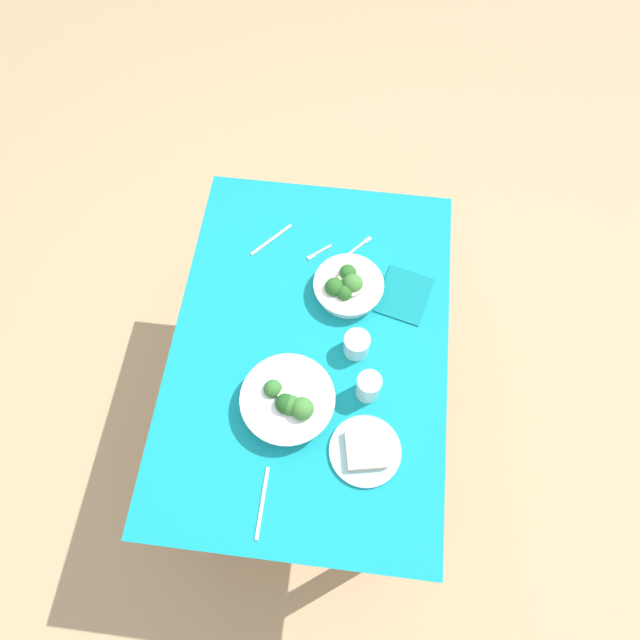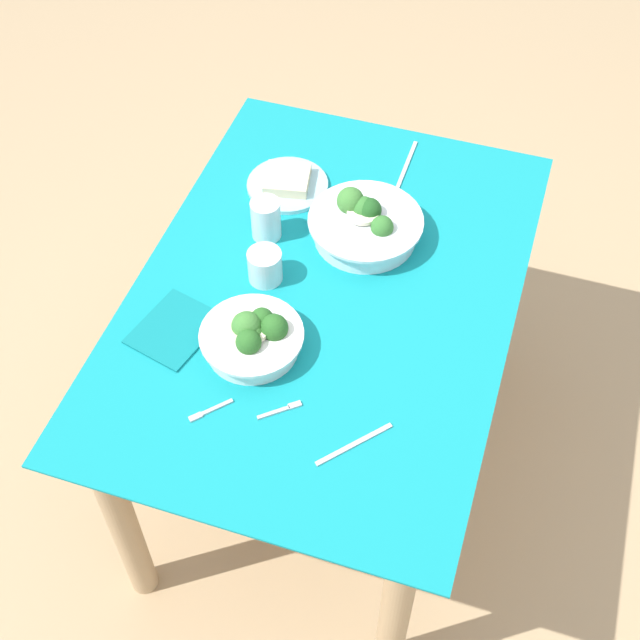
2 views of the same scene
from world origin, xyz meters
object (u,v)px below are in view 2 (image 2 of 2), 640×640
object	(u,v)px
fork_by_far_bowl	(281,409)
table_knife_right	(354,444)
bread_side_plate	(287,183)
fork_by_near_bowl	(209,411)
water_glass_side	(265,266)
broccoli_bowl_far	(253,337)
water_glass_center	(266,219)
broccoli_bowl_near	(365,224)
napkin_folded_upper	(175,329)
table_knife_left	(407,165)

from	to	relation	value
fork_by_far_bowl	table_knife_right	xyz separation A→B (m)	(-0.03, -0.17, -0.00)
bread_side_plate	fork_by_near_bowl	xyz separation A→B (m)	(-0.70, -0.07, -0.01)
bread_side_plate	fork_by_near_bowl	world-z (taller)	bread_side_plate
water_glass_side	fork_by_near_bowl	size ratio (longest dim) A/B	1.01
broccoli_bowl_far	water_glass_center	bearing A→B (deg)	15.62
broccoli_bowl_near	water_glass_side	distance (m)	0.27
broccoli_bowl_far	fork_by_far_bowl	size ratio (longest dim) A/B	2.74
broccoli_bowl_far	fork_by_far_bowl	distance (m)	0.18
fork_by_far_bowl	fork_by_near_bowl	size ratio (longest dim) A/B	1.04
water_glass_side	napkin_folded_upper	size ratio (longest dim) A/B	0.44
fork_by_near_bowl	table_knife_right	bearing A→B (deg)	135.59
fork_by_far_bowl	table_knife_left	distance (m)	0.83
table_knife_right	fork_by_near_bowl	bearing A→B (deg)	134.18
broccoli_bowl_far	table_knife_right	bearing A→B (deg)	-121.30
fork_by_near_bowl	table_knife_right	xyz separation A→B (m)	(0.02, -0.31, -0.00)
fork_by_near_bowl	napkin_folded_upper	world-z (taller)	napkin_folded_upper
water_glass_center	bread_side_plate	bearing A→B (deg)	2.81
broccoli_bowl_far	fork_by_near_bowl	bearing A→B (deg)	170.72
broccoli_bowl_far	fork_by_near_bowl	world-z (taller)	broccoli_bowl_far
bread_side_plate	water_glass_center	xyz separation A→B (m)	(-0.18, -0.01, 0.04)
table_knife_left	water_glass_center	bearing A→B (deg)	-36.33
broccoli_bowl_near	table_knife_left	xyz separation A→B (m)	(0.29, -0.03, -0.04)
fork_by_near_bowl	napkin_folded_upper	distance (m)	0.24
broccoli_bowl_far	napkin_folded_upper	bearing A→B (deg)	92.56
fork_by_far_bowl	table_knife_left	bearing A→B (deg)	46.50
broccoli_bowl_near	napkin_folded_upper	xyz separation A→B (m)	(-0.41, 0.32, -0.04)
table_knife_right	table_knife_left	bearing A→B (deg)	48.47
fork_by_near_bowl	napkin_folded_upper	bearing A→B (deg)	-96.31
table_knife_left	table_knife_right	xyz separation A→B (m)	(-0.86, -0.11, 0.00)
broccoli_bowl_near	bread_side_plate	xyz separation A→B (m)	(0.11, 0.24, -0.03)
water_glass_center	napkin_folded_upper	size ratio (longest dim) A/B	0.57
napkin_folded_upper	table_knife_right	bearing A→B (deg)	-109.13
water_glass_center	table_knife_left	xyz separation A→B (m)	(0.35, -0.26, -0.05)
bread_side_plate	table_knife_left	distance (m)	0.32
fork_by_far_bowl	water_glass_center	bearing A→B (deg)	73.91
bread_side_plate	table_knife_left	world-z (taller)	bread_side_plate
water_glass_center	fork_by_far_bowl	world-z (taller)	water_glass_center
table_knife_right	napkin_folded_upper	size ratio (longest dim) A/B	0.98
bread_side_plate	table_knife_right	xyz separation A→B (m)	(-0.69, -0.38, -0.01)
broccoli_bowl_near	water_glass_side	world-z (taller)	broccoli_bowl_near
water_glass_side	table_knife_right	size ratio (longest dim) A/B	0.45
fork_by_near_bowl	table_knife_right	world-z (taller)	same
broccoli_bowl_far	napkin_folded_upper	distance (m)	0.19
water_glass_side	broccoli_bowl_near	bearing A→B (deg)	-41.82
fork_by_far_bowl	table_knife_left	xyz separation A→B (m)	(0.83, -0.06, -0.00)
water_glass_center	water_glass_side	bearing A→B (deg)	-160.90
bread_side_plate	water_glass_side	xyz separation A→B (m)	(-0.31, -0.06, 0.03)
broccoli_bowl_far	broccoli_bowl_near	distance (m)	0.43
water_glass_center	water_glass_side	size ratio (longest dim) A/B	1.29
bread_side_plate	water_glass_center	size ratio (longest dim) A/B	2.00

